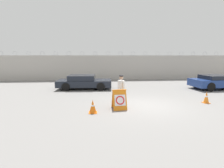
{
  "coord_description": "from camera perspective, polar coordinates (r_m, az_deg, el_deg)",
  "views": [
    {
      "loc": [
        -2.72,
        -9.2,
        2.68
      ],
      "look_at": [
        -1.79,
        1.65,
        0.97
      ],
      "focal_mm": 28.0,
      "sensor_mm": 36.0,
      "label": 1
    }
  ],
  "objects": [
    {
      "name": "ground_plane",
      "position": [
        9.96,
        11.23,
        -6.87
      ],
      "size": [
        90.0,
        90.0,
        0.0
      ],
      "primitive_type": "plane",
      "color": "gray"
    },
    {
      "name": "traffic_cone_near",
      "position": [
        8.5,
        -6.3,
        -7.3
      ],
      "size": [
        0.4,
        0.4,
        0.64
      ],
      "color": "orange",
      "rests_on": "ground_plane"
    },
    {
      "name": "parked_car_far_side",
      "position": [
        17.04,
        31.0,
        0.67
      ],
      "size": [
        4.42,
        2.31,
        1.16
      ],
      "rotation": [
        0.0,
        0.0,
        0.09
      ],
      "color": "black",
      "rests_on": "ground_plane"
    },
    {
      "name": "parked_car_front_coupe",
      "position": [
        14.8,
        -9.13,
        0.69
      ],
      "size": [
        4.54,
        2.14,
        1.16
      ],
      "rotation": [
        0.0,
        0.0,
        -0.06
      ],
      "color": "black",
      "rests_on": "ground_plane"
    },
    {
      "name": "traffic_cone_mid",
      "position": [
        11.59,
        28.45,
        -3.84
      ],
      "size": [
        0.35,
        0.35,
        0.68
      ],
      "color": "orange",
      "rests_on": "ground_plane"
    },
    {
      "name": "perimeter_wall",
      "position": [
        20.57,
        2.74,
        5.39
      ],
      "size": [
        36.0,
        0.3,
        3.28
      ],
      "color": "#ADA8A0",
      "rests_on": "ground_plane"
    },
    {
      "name": "security_guard",
      "position": [
        9.61,
        3.05,
        -1.63
      ],
      "size": [
        0.36,
        0.66,
        1.68
      ],
      "rotation": [
        0.0,
        0.0,
        1.96
      ],
      "color": "#232838",
      "rests_on": "ground_plane"
    },
    {
      "name": "barricade_sign",
      "position": [
        8.99,
        2.44,
        -5.08
      ],
      "size": [
        0.76,
        0.75,
        1.03
      ],
      "rotation": [
        0.0,
        0.0,
        0.09
      ],
      "color": "orange",
      "rests_on": "ground_plane"
    }
  ]
}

